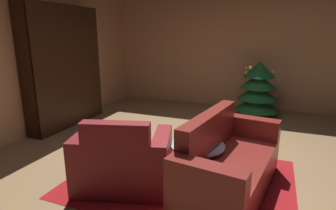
% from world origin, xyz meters
% --- Properties ---
extents(ground_plane, '(8.14, 8.14, 0.00)m').
position_xyz_m(ground_plane, '(0.00, 0.00, 0.00)').
color(ground_plane, '#97724A').
extents(wall_back, '(6.16, 0.06, 2.63)m').
position_xyz_m(wall_back, '(0.00, 3.42, 1.32)').
color(wall_back, tan).
rests_on(wall_back, ground).
extents(wall_left, '(0.06, 6.90, 2.63)m').
position_xyz_m(wall_left, '(-3.05, 0.00, 1.32)').
color(wall_left, tan).
rests_on(wall_left, ground).
extents(area_rug, '(2.59, 1.96, 0.01)m').
position_xyz_m(area_rug, '(-0.09, -0.37, 0.00)').
color(area_rug, '#A4171B').
rests_on(area_rug, ground).
extents(bookshelf_unit, '(0.33, 1.73, 2.23)m').
position_xyz_m(bookshelf_unit, '(-2.81, 0.94, 1.08)').
color(bookshelf_unit, black).
rests_on(bookshelf_unit, ground).
extents(armchair_red, '(1.20, 0.97, 0.86)m').
position_xyz_m(armchair_red, '(-0.64, -0.80, 0.31)').
color(armchair_red, maroon).
rests_on(armchair_red, ground).
extents(couch_red, '(0.97, 1.80, 0.88)m').
position_xyz_m(couch_red, '(0.47, -0.44, 0.30)').
color(couch_red, maroon).
rests_on(couch_red, ground).
extents(coffee_table, '(0.64, 0.64, 0.47)m').
position_xyz_m(coffee_table, '(0.10, -0.37, 0.42)').
color(coffee_table, black).
rests_on(coffee_table, ground).
extents(book_stack_on_table, '(0.21, 0.17, 0.14)m').
position_xyz_m(book_stack_on_table, '(0.15, -0.32, 0.55)').
color(book_stack_on_table, red).
rests_on(book_stack_on_table, coffee_table).
extents(bottle_on_table, '(0.07, 0.07, 0.25)m').
position_xyz_m(bottle_on_table, '(0.04, -0.21, 0.57)').
color(bottle_on_table, '#282E50').
rests_on(bottle_on_table, coffee_table).
extents(decorated_tree, '(0.92, 0.92, 1.17)m').
position_xyz_m(decorated_tree, '(0.55, 2.72, 0.59)').
color(decorated_tree, brown).
rests_on(decorated_tree, ground).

